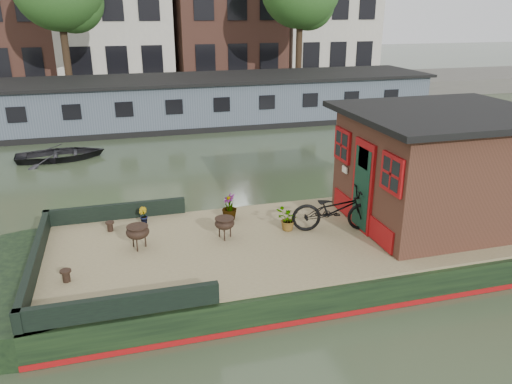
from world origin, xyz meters
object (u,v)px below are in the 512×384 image
object	(u,v)px
bicycle	(334,210)
dinghy	(60,150)
cabin	(440,166)
brazier_rear	(225,228)
brazier_front	(138,237)

from	to	relation	value
bicycle	dinghy	world-z (taller)	bicycle
cabin	brazier_rear	world-z (taller)	cabin
brazier_rear	dinghy	size ratio (longest dim) A/B	0.15
bicycle	brazier_rear	world-z (taller)	bicycle
brazier_rear	bicycle	bearing A→B (deg)	-5.69
brazier_front	brazier_rear	world-z (taller)	brazier_front
bicycle	brazier_front	xyz separation A→B (m)	(-3.97, 0.24, -0.23)
cabin	brazier_front	bearing A→B (deg)	176.99
cabin	dinghy	size ratio (longest dim) A/B	1.34
brazier_front	brazier_rear	bearing A→B (deg)	-0.30
brazier_rear	dinghy	world-z (taller)	brazier_rear
brazier_front	brazier_rear	xyz separation A→B (m)	(1.70, -0.01, -0.01)
cabin	dinghy	world-z (taller)	cabin
bicycle	dinghy	distance (m)	11.34
brazier_front	brazier_rear	distance (m)	1.70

